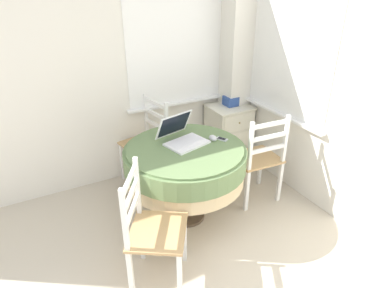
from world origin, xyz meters
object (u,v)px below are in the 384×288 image
at_px(round_dining_table, 185,162).
at_px(cell_phone, 222,139).
at_px(computer_mouse, 213,138).
at_px(storage_box, 231,101).
at_px(dining_chair_near_back_window, 147,143).
at_px(corner_cabinet, 228,133).
at_px(dining_chair_near_right_window, 258,159).
at_px(dining_chair_camera_near, 152,230).
at_px(laptop, 182,137).

distance_m(round_dining_table, cell_phone, 0.39).
height_order(computer_mouse, storage_box, storage_box).
distance_m(dining_chair_near_back_window, storage_box, 1.10).
relative_size(dining_chair_near_back_window, corner_cabinet, 1.34).
distance_m(dining_chair_near_right_window, corner_cabinet, 0.86).
relative_size(dining_chair_near_right_window, storage_box, 6.30).
bearing_deg(storage_box, computer_mouse, -132.79).
xyz_separation_m(dining_chair_camera_near, storage_box, (1.54, 1.31, 0.29)).
height_order(round_dining_table, cell_phone, cell_phone).
height_order(computer_mouse, cell_phone, computer_mouse).
distance_m(round_dining_table, dining_chair_camera_near, 0.78).
bearing_deg(corner_cabinet, dining_chair_near_right_window, -104.19).
bearing_deg(computer_mouse, corner_cabinet, 47.32).
height_order(cell_phone, storage_box, storage_box).
height_order(cell_phone, dining_chair_near_right_window, dining_chair_near_right_window).
distance_m(round_dining_table, laptop, 0.23).
height_order(round_dining_table, laptop, laptop).
relative_size(laptop, storage_box, 2.91).
distance_m(dining_chair_camera_near, corner_cabinet, 1.99).
bearing_deg(storage_box, round_dining_table, -142.31).
height_order(computer_mouse, dining_chair_camera_near, dining_chair_camera_near).
relative_size(dining_chair_camera_near, corner_cabinet, 1.34).
bearing_deg(round_dining_table, dining_chair_near_right_window, -6.36).
bearing_deg(dining_chair_camera_near, laptop, 48.31).
bearing_deg(cell_phone, storage_box, 51.35).
bearing_deg(round_dining_table, corner_cabinet, 37.47).
height_order(round_dining_table, storage_box, storage_box).
distance_m(cell_phone, dining_chair_near_right_window, 0.49).
distance_m(cell_phone, dining_chair_camera_near, 1.09).
distance_m(cell_phone, dining_chair_near_back_window, 0.94).
height_order(round_dining_table, computer_mouse, computer_mouse).
distance_m(dining_chair_near_back_window, dining_chair_camera_near, 1.39).
xyz_separation_m(dining_chair_near_right_window, storage_box, (0.24, 0.85, 0.29)).
bearing_deg(laptop, corner_cabinet, 34.16).
relative_size(round_dining_table, computer_mouse, 11.41).
xyz_separation_m(computer_mouse, dining_chair_near_right_window, (0.48, -0.08, -0.30)).
bearing_deg(storage_box, dining_chair_near_right_window, -105.53).
xyz_separation_m(computer_mouse, cell_phone, (0.08, -0.02, -0.02)).
bearing_deg(computer_mouse, dining_chair_near_back_window, 114.21).
bearing_deg(dining_chair_near_back_window, computer_mouse, -65.79).
relative_size(laptop, computer_mouse, 4.58).
bearing_deg(round_dining_table, storage_box, 37.69).
xyz_separation_m(cell_phone, dining_chair_near_back_window, (-0.42, 0.79, -0.29)).
distance_m(cell_phone, corner_cabinet, 1.05).
bearing_deg(dining_chair_near_right_window, round_dining_table, 173.64).
relative_size(cell_phone, corner_cabinet, 0.17).
bearing_deg(dining_chair_near_right_window, dining_chair_camera_near, -160.70).
xyz_separation_m(laptop, storage_box, (0.97, 0.67, -0.04)).
distance_m(laptop, cell_phone, 0.36).
bearing_deg(corner_cabinet, dining_chair_near_back_window, 178.74).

